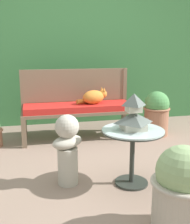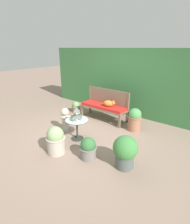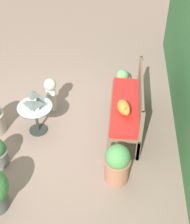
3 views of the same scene
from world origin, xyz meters
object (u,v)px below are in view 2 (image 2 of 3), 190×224
at_px(garden_bust, 65,119).
at_px(potted_plant_path_edge, 56,140).
at_px(cat, 109,103).
at_px(pagoda_birdhouse, 77,114).
at_px(potted_plant_table_near, 135,119).
at_px(potted_plant_bench_right, 125,151).
at_px(potted_plant_bench_left, 88,148).
at_px(potted_plant_table_far, 76,107).
at_px(patio_table, 77,124).
at_px(garden_bench, 103,107).

relative_size(garden_bust, potted_plant_path_edge, 1.07).
distance_m(cat, pagoda_birdhouse, 1.42).
bearing_deg(pagoda_birdhouse, cat, 91.45).
bearing_deg(potted_plant_table_near, potted_plant_bench_right, -68.89).
xyz_separation_m(potted_plant_bench_right, potted_plant_bench_left, (-0.73, -0.22, -0.12)).
bearing_deg(potted_plant_table_far, pagoda_birdhouse, -44.28).
bearing_deg(pagoda_birdhouse, patio_table, 90.00).
relative_size(garden_bench, cat, 3.51).
xyz_separation_m(cat, potted_plant_table_near, (0.91, -0.06, -0.26)).
distance_m(potted_plant_table_far, potted_plant_bench_left, 2.82).
distance_m(patio_table, garden_bust, 0.59).
height_order(pagoda_birdhouse, garden_bust, pagoda_birdhouse).
distance_m(potted_plant_table_near, potted_plant_bench_left, 1.81).
height_order(cat, potted_plant_table_far, cat).
xyz_separation_m(potted_plant_table_far, potted_plant_bench_left, (2.16, -1.81, 0.04)).
xyz_separation_m(garden_bench, potted_plant_table_near, (1.13, -0.08, -0.09)).
bearing_deg(garden_bust, garden_bench, 45.83).
bearing_deg(patio_table, potted_plant_table_near, 57.27).
bearing_deg(patio_table, pagoda_birdhouse, -90.00).
xyz_separation_m(cat, patio_table, (0.04, -1.42, -0.18)).
relative_size(cat, potted_plant_table_far, 1.11).
relative_size(potted_plant_table_far, potted_plant_path_edge, 0.63).
relative_size(patio_table, potted_plant_table_far, 1.44).
bearing_deg(potted_plant_bench_left, potted_plant_bench_right, 16.67).
bearing_deg(potted_plant_table_near, potted_plant_table_far, 179.79).
bearing_deg(cat, patio_table, -104.99).
distance_m(cat, patio_table, 1.43).
xyz_separation_m(pagoda_birdhouse, potted_plant_bench_right, (1.49, -0.22, -0.32)).
bearing_deg(potted_plant_path_edge, potted_plant_table_near, 69.20).
bearing_deg(potted_plant_path_edge, potted_plant_table_far, 125.21).
relative_size(pagoda_birdhouse, potted_plant_path_edge, 0.53).
height_order(garden_bench, patio_table, patio_table).
bearing_deg(garden_bench, potted_plant_table_far, -176.48).
bearing_deg(potted_plant_table_far, potted_plant_path_edge, -54.79).
bearing_deg(garden_bench, garden_bust, -103.91).
bearing_deg(potted_plant_table_near, cat, 176.44).
bearing_deg(potted_plant_bench_right, potted_plant_table_near, 111.11).
distance_m(patio_table, potted_plant_bench_right, 1.50).
height_order(garden_bench, potted_plant_path_edge, potted_plant_path_edge).
relative_size(garden_bench, potted_plant_table_near, 2.39).
bearing_deg(potted_plant_bench_right, potted_plant_table_far, 151.15).
relative_size(potted_plant_path_edge, potted_plant_bench_left, 1.32).
xyz_separation_m(pagoda_birdhouse, garden_bust, (-0.58, 0.13, -0.30)).
height_order(pagoda_birdhouse, potted_plant_bench_left, pagoda_birdhouse).
bearing_deg(potted_plant_bench_right, potted_plant_bench_left, -163.33).
xyz_separation_m(garden_bust, potted_plant_bench_left, (1.33, -0.57, -0.14)).
xyz_separation_m(patio_table, potted_plant_table_far, (-1.40, 1.37, -0.22)).
relative_size(patio_table, potted_plant_path_edge, 0.91).
height_order(potted_plant_table_near, potted_plant_bench_left, potted_plant_table_near).
xyz_separation_m(patio_table, garden_bust, (-0.58, 0.13, -0.05)).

